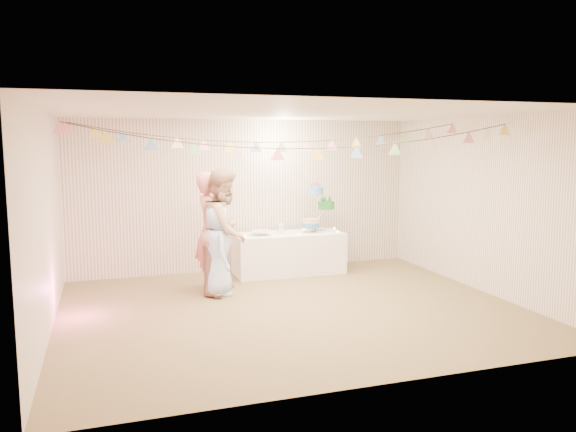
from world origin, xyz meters
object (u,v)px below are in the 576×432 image
object	(u,v)px
table	(289,253)
person_adult_b	(224,231)
person_child	(218,250)
cake_stand	(318,205)
person_adult_a	(210,231)

from	to	relation	value
table	person_adult_b	distance (m)	1.64
person_child	cake_stand	bearing A→B (deg)	-63.29
person_adult_a	person_adult_b	bearing A→B (deg)	-146.25
table	person_adult_b	bearing A→B (deg)	-146.33
table	person_child	xyz separation A→B (m)	(-1.40, -0.98, 0.32)
table	person_adult_b	size ratio (longest dim) A/B	1.00
cake_stand	person_adult_b	distance (m)	2.05
person_adult_a	person_child	size ratio (longest dim) A/B	1.35
person_adult_a	person_child	distance (m)	0.43
person_child	person_adult_a	bearing A→B (deg)	6.50
table	cake_stand	bearing A→B (deg)	5.19
table	person_adult_b	xyz separation A→B (m)	(-1.28, -0.85, 0.57)
person_child	table	bearing A→B (deg)	-56.19
person_adult_b	cake_stand	bearing A→B (deg)	-35.52
cake_stand	person_adult_a	bearing A→B (deg)	-161.47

